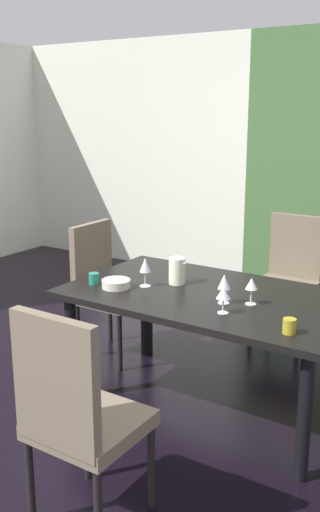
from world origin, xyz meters
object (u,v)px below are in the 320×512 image
Objects in this scene: wine_glass_rear at (145,266)px; cup_right at (289,326)px; pitcher_near_window at (177,271)px; wine_glass_south at (224,283)px; dining_table at (210,306)px; serving_bowl_west at (116,284)px; chair_head_near at (76,412)px; chair_head_far at (289,273)px; cup_east at (94,279)px; wine_glass_front at (251,285)px; chair_left_far at (105,284)px; wine_glass_near_shelf at (223,294)px.

wine_glass_rear is 1.04m from cup_right.
wine_glass_south is at bearing -22.83° from pitcher_near_window.
dining_table is 0.58m from serving_bowl_west.
chair_head_far is at bearing 90.20° from chair_head_near.
chair_head_near reaches higher than cup_east.
chair_head_far is 1.36m from wine_glass_front.
chair_left_far is 13.05× the size of cup_right.
chair_head_near is (0.04, -1.25, -0.09)m from dining_table.
pitcher_near_window is at bearing 168.98° from wine_glass_front.
wine_glass_south is 0.97× the size of serving_bowl_west.
wine_glass_near_shelf is 0.75m from serving_bowl_west.
wine_glass_front is at bearing 26.17° from wine_glass_south.
chair_left_far is 6.70× the size of wine_glass_near_shelf.
wine_glass_south reaches higher than pitcher_near_window.
chair_head_far reaches higher than wine_glass_rear.
dining_table is 9.98× the size of wine_glass_south.
serving_bowl_west is at bearing 176.76° from wine_glass_near_shelf.
chair_head_near is 1.36m from pitcher_near_window.
wine_glass_rear is at bearing -131.03° from pitcher_near_window.
wine_glass_front is at bearing 78.45° from chair_head_near.
cup_east is at bearing -145.92° from pitcher_near_window.
chair_left_far is 0.82m from pitcher_near_window.
chair_head_near is 5.60× the size of wine_glass_rear.
serving_bowl_west is 2.32× the size of cup_right.
cup_right is at bearing 69.50° from chair_left_far.
chair_head_far is 0.97× the size of chair_head_near.
wine_glass_south is 0.52m from cup_right.
wine_glass_near_shelf is (0.19, -1.51, 0.29)m from chair_head_far.
dining_table is at bearing 19.07° from cup_east.
wine_glass_front reaches higher than cup_right.
wine_glass_near_shelf is at bearing 66.64° from chair_left_far.
wine_glass_south is at bearing 8.54° from serving_bowl_west.
serving_bowl_west is (-0.53, -0.22, 0.11)m from dining_table.
pitcher_near_window is (-0.48, 0.32, -0.03)m from wine_glass_near_shelf.
wine_glass_rear reaches higher than serving_bowl_west.
wine_glass_rear is at bearing 24.68° from cup_east.
pitcher_near_window reaches higher than cup_right.
wine_glass_front is 0.92× the size of pitcher_near_window.
wine_glass_front is (0.24, 1.19, 0.28)m from chair_head_near.
chair_head_far is 5.43× the size of wine_glass_rear.
wine_glass_rear is at bearing 59.05° from chair_left_far.
cup_right reaches higher than serving_bowl_west.
wine_glass_south is 1.01× the size of pitcher_near_window.
dining_table is 0.28m from wine_glass_south.
chair_head_far is at bearing 94.91° from wine_glass_south.
chair_head_near reaches higher than wine_glass_south.
wine_glass_front is (0.14, 0.07, -0.01)m from wine_glass_south.
wine_glass_near_shelf is at bearing -50.24° from dining_table.
wine_glass_rear is (-0.43, -1.35, 0.31)m from chair_head_far.
cup_right is at bearing -11.02° from wine_glass_near_shelf.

